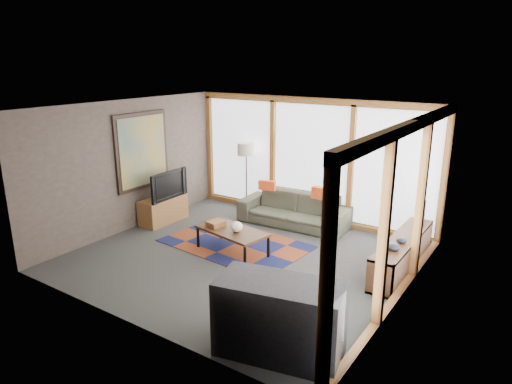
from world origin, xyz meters
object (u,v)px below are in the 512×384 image
Objects in this scene: coffee_table at (232,241)px; tv_console at (163,210)px; sofa at (294,209)px; television at (166,185)px; bar_counter at (280,319)px; floor_lamp at (246,177)px; bookshelf at (402,254)px.

coffee_table is 2.23m from tv_console.
television reaches higher than sofa.
television reaches higher than bar_counter.
sofa reaches higher than tv_console.
sofa is 2.13× the size of tv_console.
tv_console is at bearing -121.55° from floor_lamp.
bookshelf is 1.52× the size of bar_counter.
bookshelf is (3.89, -1.11, -0.50)m from floor_lamp.
coffee_table is at bearing -12.43° from tv_console.
sofa is 1.03× the size of bookshelf.
television reaches higher than tv_console.
television is (-2.08, 0.49, 0.61)m from coffee_table.
tv_console is at bearing -153.47° from sofa.
bookshelf is at bearing 67.77° from bar_counter.
bookshelf is (2.51, -0.86, -0.05)m from sofa.
television is at bearing 136.92° from bar_counter.
bar_counter is at bearing -99.72° from bookshelf.
coffee_table is 0.89× the size of bar_counter.
bookshelf is (2.73, 1.00, 0.06)m from coffee_table.
bookshelf is at bearing 6.12° from tv_console.
tv_console is (-4.90, -0.52, -0.01)m from bookshelf.
sofa is 2.76m from tv_console.
bar_counter reaches higher than bookshelf.
tv_console is (-2.39, -1.38, -0.06)m from sofa.
television is at bearing 166.63° from coffee_table.
bar_counter reaches higher than coffee_table.
television is at bearing -173.95° from bookshelf.
television is 4.99m from bar_counter.
tv_console is 0.57m from television.
tv_console is 1.04× the size of television.
sofa is at bearing 83.48° from coffee_table.
floor_lamp is 1.86m from television.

